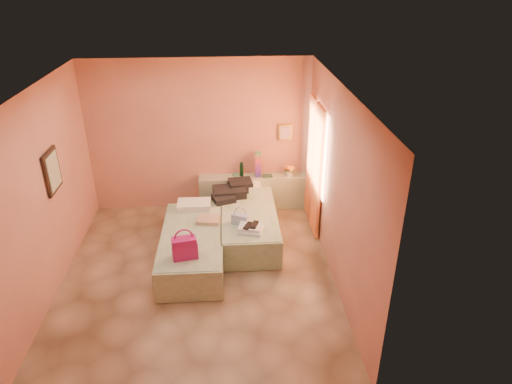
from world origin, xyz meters
TOP-DOWN VIEW (x-y plane):
  - ground at (0.00, 0.00)m, footprint 4.50×4.50m
  - room_walls at (0.21, 0.57)m, footprint 4.02×4.51m
  - headboard_ledge at (0.98, 2.10)m, footprint 2.05×0.30m
  - bed_left at (-0.10, 0.40)m, footprint 0.91×2.01m
  - bed_right at (0.80, 1.05)m, footprint 0.91×2.01m
  - water_bottle at (0.74, 2.13)m, footprint 0.09×0.09m
  - rainbow_box at (1.05, 2.10)m, footprint 0.11×0.11m
  - small_dish at (0.64, 2.15)m, footprint 0.16×0.16m
  - green_book at (1.23, 2.06)m, footprint 0.18×0.13m
  - flower_vase at (1.63, 2.05)m, footprint 0.24×0.24m
  - magenta_handbag at (-0.15, -0.23)m, footprint 0.38×0.26m
  - khaki_garment at (0.15, 0.74)m, footprint 0.39×0.33m
  - clothes_pile at (0.56, 1.63)m, footprint 0.75×0.75m
  - blue_handbag at (0.65, 0.63)m, footprint 0.29×0.21m
  - towel_stack at (0.82, 0.39)m, footprint 0.42×0.38m
  - sandal_pair at (0.82, 0.38)m, footprint 0.24×0.27m

SIDE VIEW (x-z plane):
  - ground at x=0.00m, z-range 0.00..0.00m
  - bed_left at x=-0.10m, z-range 0.00..0.50m
  - bed_right at x=0.80m, z-range 0.00..0.50m
  - headboard_ledge at x=0.98m, z-range 0.00..0.65m
  - khaki_garment at x=0.15m, z-range 0.50..0.56m
  - towel_stack at x=0.82m, z-range 0.50..0.60m
  - blue_handbag at x=0.65m, z-range 0.50..0.67m
  - clothes_pile at x=0.56m, z-range 0.50..0.68m
  - sandal_pair at x=0.82m, z-range 0.60..0.62m
  - magenta_handbag at x=-0.15m, z-range 0.50..0.83m
  - green_book at x=1.23m, z-range 0.65..0.68m
  - small_dish at x=0.64m, z-range 0.65..0.68m
  - water_bottle at x=0.74m, z-range 0.65..0.91m
  - flower_vase at x=1.63m, z-range 0.65..0.91m
  - rainbow_box at x=1.05m, z-range 0.65..1.13m
  - room_walls at x=0.21m, z-range 0.38..3.19m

